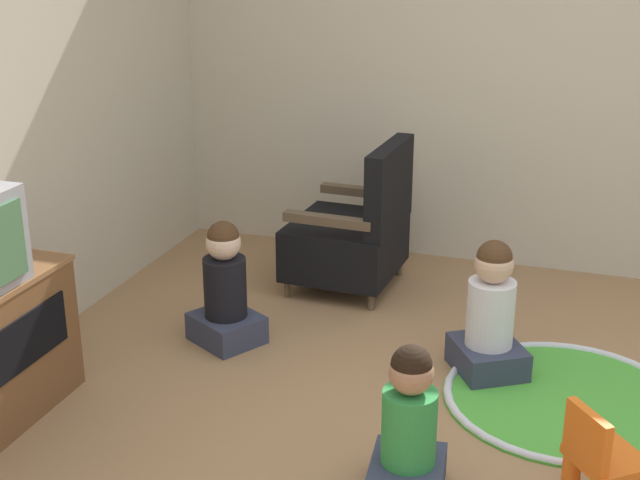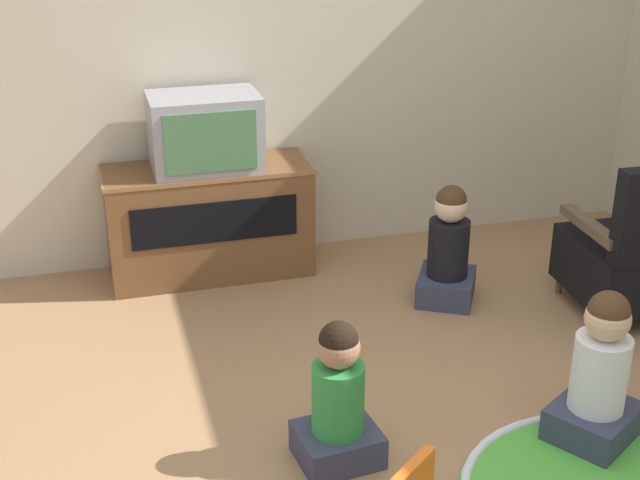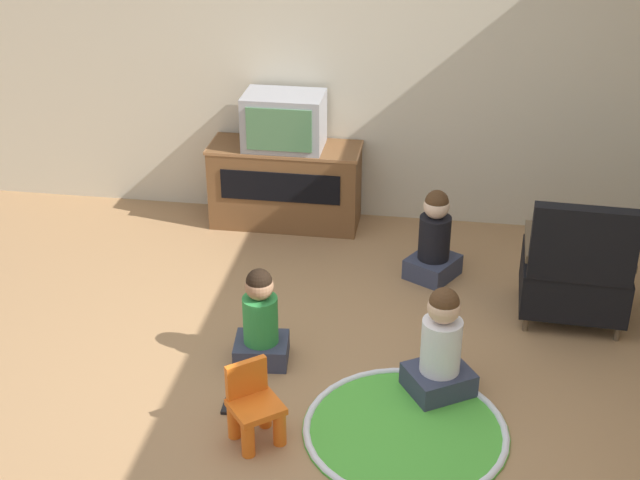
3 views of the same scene
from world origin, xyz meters
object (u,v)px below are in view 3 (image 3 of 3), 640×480
Objects in this scene: television at (284,121)px; yellow_kid_chair at (254,409)px; black_armchair at (575,273)px; child_watching_center at (441,349)px; remote_control at (227,405)px; child_watching_right at (261,322)px; child_watching_left at (434,240)px; tv_cabinet at (285,184)px.

television reaches higher than yellow_kid_chair.
black_armchair reaches higher than yellow_kid_chair.
child_watching_center reaches higher than yellow_kid_chair.
child_watching_right is at bearing -13.42° from remote_control.
child_watching_left reaches higher than child_watching_right.
child_watching_left is at bearing 61.58° from child_watching_center.
child_watching_center is (0.09, -1.32, 0.01)m from child_watching_left.
black_armchair is 2.32m from remote_control.
tv_cabinet is at bearing -25.17° from black_armchair.
child_watching_center is at bearing -57.90° from tv_cabinet.
child_watching_right is 0.54m from remote_control.
remote_control is at bearing 34.74° from black_armchair.
child_watching_right is at bearing 170.41° from child_watching_left.
remote_control is at bearing -107.90° from child_watching_right.
child_watching_center is at bearing -146.43° from child_watching_left.
television is 1.45m from child_watching_left.
child_watching_center is 1.06m from child_watching_right.
yellow_kid_chair is at bearing -82.90° from television.
child_watching_left is at bearing -29.61° from television.
tv_cabinet is 2.55m from yellow_kid_chair.
black_armchair is 1.42× the size of child_watching_right.
remote_control is (0.10, -2.29, -0.83)m from television.
yellow_kid_chair is 1.08m from child_watching_center.
child_watching_right is (0.20, -1.84, -0.06)m from tv_cabinet.
black_armchair reaches higher than child_watching_left.
yellow_kid_chair is 0.66× the size of child_watching_left.
yellow_kid_chair is (0.31, -2.53, -0.15)m from tv_cabinet.
tv_cabinet is at bearing 0.85° from remote_control.
child_watching_left is at bearing -30.04° from tv_cabinet.
child_watching_center is 1.22m from remote_control.
child_watching_right is (0.20, -1.83, -0.57)m from television.
black_armchair is (2.05, -1.08, 0.00)m from tv_cabinet.
child_watching_center is (-0.80, -0.90, -0.04)m from black_armchair.
television is 2.40m from child_watching_center.
yellow_kid_chair is 2.84× the size of remote_control.
black_armchair is at bearing 16.17° from child_watching_center.
black_armchair is at bearing 1.29° from yellow_kid_chair.
child_watching_right is at bearing 24.92° from black_armchair.
yellow_kid_chair is 2.04m from child_watching_left.
tv_cabinet is 1.31× the size of black_armchair.
child_watching_center is 1.09× the size of child_watching_right.
television is 2.44m from remote_control.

